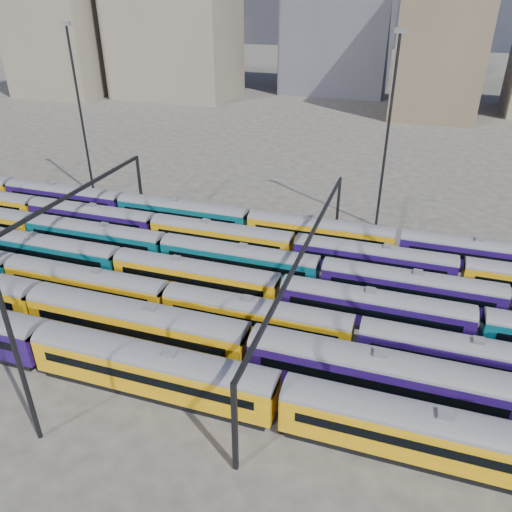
% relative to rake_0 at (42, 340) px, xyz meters
% --- Properties ---
extents(ground, '(500.00, 500.00, 0.00)m').
position_rel_rake_0_xyz_m(ground, '(9.81, 15.00, -2.78)').
color(ground, '#3E3934').
rests_on(ground, ground).
extents(rake_0, '(128.86, 3.14, 5.30)m').
position_rel_rake_0_xyz_m(rake_0, '(0.00, 0.00, 0.00)').
color(rake_0, black).
rests_on(rake_0, ground).
extents(rake_1, '(109.74, 3.21, 5.42)m').
position_rel_rake_0_xyz_m(rake_1, '(6.40, 5.00, 0.07)').
color(rake_1, black).
rests_on(rake_1, ground).
extents(rake_2, '(113.48, 2.77, 4.65)m').
position_rel_rake_0_xyz_m(rake_2, '(6.92, 10.00, -0.34)').
color(rake_2, black).
rests_on(rake_2, ground).
extents(rake_3, '(114.30, 2.79, 4.68)m').
position_rel_rake_0_xyz_m(rake_3, '(17.42, 15.00, -0.32)').
color(rake_3, black).
rests_on(rake_3, ground).
extents(rake_4, '(114.37, 2.79, 4.69)m').
position_rel_rake_0_xyz_m(rake_4, '(1.45, 20.00, -0.32)').
color(rake_4, black).
rests_on(rake_4, ground).
extents(rake_5, '(112.91, 2.76, 4.63)m').
position_rel_rake_0_xyz_m(rake_5, '(16.33, 25.00, -0.35)').
color(rake_5, black).
rests_on(rake_5, ground).
extents(rake_6, '(115.29, 2.81, 4.73)m').
position_rel_rake_0_xyz_m(rake_6, '(8.82, 30.00, -0.30)').
color(rake_6, black).
rests_on(rake_6, ground).
extents(gantry_1, '(0.35, 40.35, 8.03)m').
position_rel_rake_0_xyz_m(gantry_1, '(-10.19, 15.00, 4.01)').
color(gantry_1, black).
rests_on(gantry_1, ground).
extents(gantry_2, '(0.35, 40.35, 8.03)m').
position_rel_rake_0_xyz_m(gantry_2, '(19.81, 15.00, 4.01)').
color(gantry_2, black).
rests_on(gantry_2, ground).
extents(mast_1, '(1.40, 0.50, 25.60)m').
position_rel_rake_0_xyz_m(mast_1, '(-20.19, 37.00, 11.19)').
color(mast_1, black).
rests_on(mast_1, ground).
extents(mast_3, '(1.40, 0.50, 25.60)m').
position_rel_rake_0_xyz_m(mast_3, '(24.81, 39.00, 11.19)').
color(mast_3, black).
rests_on(mast_3, ground).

